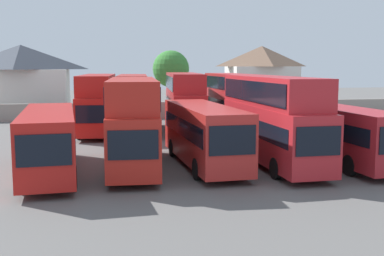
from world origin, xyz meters
name	(u,v)px	position (x,y,z in m)	size (l,w,h in m)	color
ground	(162,127)	(0.00, 18.00, 0.00)	(140.00, 140.00, 0.00)	#605E5B
depot_boundary_wall	(154,110)	(0.00, 25.23, 0.90)	(56.00, 0.50, 1.80)	gray
bus_1	(49,138)	(-8.25, -0.27, 1.92)	(3.29, 11.07, 3.35)	red
bus_2	(133,119)	(-3.80, 0.38, 2.79)	(3.24, 10.55, 4.97)	#B42017
bus_3	(204,132)	(0.17, 0.30, 1.97)	(3.05, 10.60, 3.44)	red
bus_4	(272,115)	(4.16, 0.18, 2.85)	(2.76, 11.71, 5.07)	red
bus_5	(334,130)	(8.07, 0.19, 1.89)	(3.25, 12.03, 3.30)	#AE2027
bus_6	(98,100)	(-5.81, 15.35, 2.76)	(3.43, 11.56, 4.90)	#B51814
bus_7	(133,100)	(-2.83, 15.52, 2.75)	(3.27, 11.16, 4.87)	#AD211A
bus_8	(184,99)	(1.58, 15.05, 2.83)	(3.54, 11.69, 5.02)	#B22021
bus_9	(232,98)	(6.06, 15.59, 2.79)	(2.86, 10.90, 4.95)	red
house_terrace_left	(22,79)	(-14.56, 32.87, 4.12)	(10.95, 7.96, 8.05)	silver
house_terrace_centre	(261,77)	(15.10, 34.27, 4.18)	(8.80, 6.34, 8.18)	silver
tree_left_of_lot	(171,69)	(2.24, 27.73, 5.25)	(4.11, 4.11, 7.37)	brown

